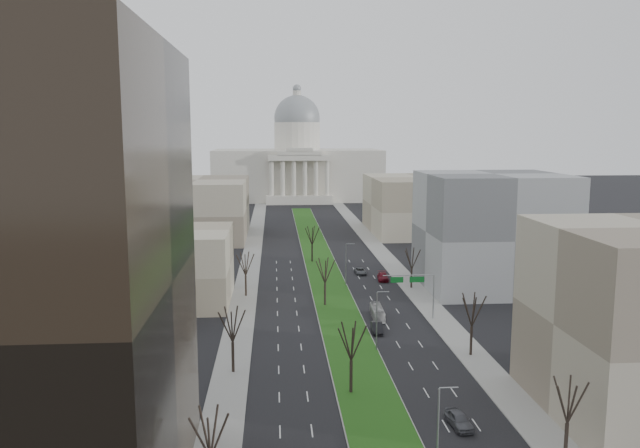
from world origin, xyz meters
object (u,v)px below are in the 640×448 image
car_black (377,328)px  box_van (377,312)px  car_red (383,277)px  car_grey_far (360,271)px  car_grey_near (459,420)px

car_black → box_van: (1.34, 7.65, 0.28)m
car_black → box_van: size_ratio=0.63×
box_van → car_red: bearing=80.4°
car_red → car_grey_far: bearing=128.2°
car_grey_far → box_van: bearing=-95.6°
car_grey_near → car_red: car_grey_near is taller
car_black → car_grey_far: car_black is taller
car_grey_far → car_grey_near: bearing=-92.2°
car_black → car_red: bearing=82.3°
car_grey_near → box_van: 41.14m
car_grey_near → car_red: bearing=80.9°
car_grey_near → car_red: 69.26m
car_grey_far → car_red: bearing=-60.2°
car_red → car_grey_far: car_red is taller
car_grey_near → box_van: size_ratio=0.63×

